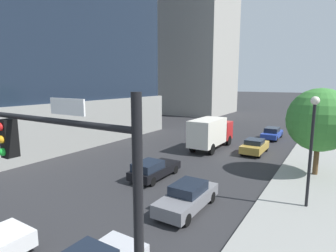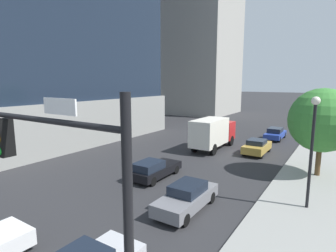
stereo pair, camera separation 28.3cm
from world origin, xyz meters
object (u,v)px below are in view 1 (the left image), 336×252
object	(u,v)px
car_gray	(187,197)
car_black	(153,169)
traffic_light_pole	(73,185)
car_gold	(255,146)
street_lamp	(312,136)
box_truck	(211,132)
construction_building	(199,24)
street_tree	(320,120)
car_blue	(272,133)

from	to	relation	value
car_gray	car_black	world-z (taller)	car_gray
car_black	traffic_light_pole	bearing A→B (deg)	-62.78
car_gold	car_gray	size ratio (longest dim) A/B	0.92
traffic_light_pole	street_lamp	distance (m)	12.64
car_black	box_truck	distance (m)	10.27
street_lamp	box_truck	world-z (taller)	street_lamp
construction_building	traffic_light_pole	world-z (taller)	construction_building
street_tree	traffic_light_pole	bearing A→B (deg)	-102.19
traffic_light_pole	box_truck	size ratio (longest dim) A/B	0.95
car_gold	car_black	distance (m)	11.70
street_tree	car_black	world-z (taller)	street_tree
traffic_light_pole	box_truck	world-z (taller)	traffic_light_pole
traffic_light_pole	car_blue	xyz separation A→B (m)	(-1.55, 30.40, -3.85)
car_gray	traffic_light_pole	bearing A→B (deg)	-79.67
street_tree	box_truck	world-z (taller)	street_tree
street_tree	car_black	bearing A→B (deg)	-145.52
construction_building	box_truck	bearing A→B (deg)	-61.83
car_gray	street_lamp	bearing A→B (deg)	32.78
construction_building	car_blue	distance (m)	34.63
construction_building	street_lamp	world-z (taller)	construction_building
car_gray	car_black	distance (m)	5.25
car_blue	box_truck	size ratio (longest dim) A/B	0.66
car_blue	car_black	distance (m)	19.46
car_black	box_truck	size ratio (longest dim) A/B	0.63
traffic_light_pole	street_lamp	world-z (taller)	traffic_light_pole
traffic_light_pole	street_tree	bearing A→B (deg)	77.81
street_lamp	box_truck	xyz separation A→B (m)	(-9.81, 9.64, -2.24)
car_gray	car_gold	bearing A→B (deg)	90.00
construction_building	street_tree	world-z (taller)	construction_building
construction_building	car_black	size ratio (longest dim) A/B	10.23
car_blue	car_black	world-z (taller)	car_blue
street_lamp	car_gold	world-z (taller)	street_lamp
car_gray	box_truck	xyz separation A→B (m)	(-4.34, 13.16, 1.09)
street_tree	box_truck	distance (m)	10.67
street_tree	car_gold	world-z (taller)	street_tree
car_gold	car_black	world-z (taller)	car_gold
traffic_light_pole	street_tree	distance (m)	18.60
street_lamp	street_tree	xyz separation A→B (m)	(0.00, 6.17, 0.13)
construction_building	box_truck	xyz separation A→B (m)	(15.95, -29.80, -17.46)
car_black	street_tree	bearing A→B (deg)	34.48
street_lamp	car_gray	size ratio (longest dim) A/B	1.34
car_blue	box_truck	distance (m)	9.83
construction_building	car_blue	size ratio (longest dim) A/B	9.80
car_gold	box_truck	size ratio (longest dim) A/B	0.60
construction_building	car_blue	bearing A→B (deg)	-46.04
street_lamp	car_gold	distance (m)	12.12
construction_building	car_gray	distance (m)	51.00
construction_building	car_black	world-z (taller)	construction_building
street_tree	car_black	distance (m)	12.40
street_lamp	car_gray	xyz separation A→B (m)	(-5.47, -3.52, -3.33)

